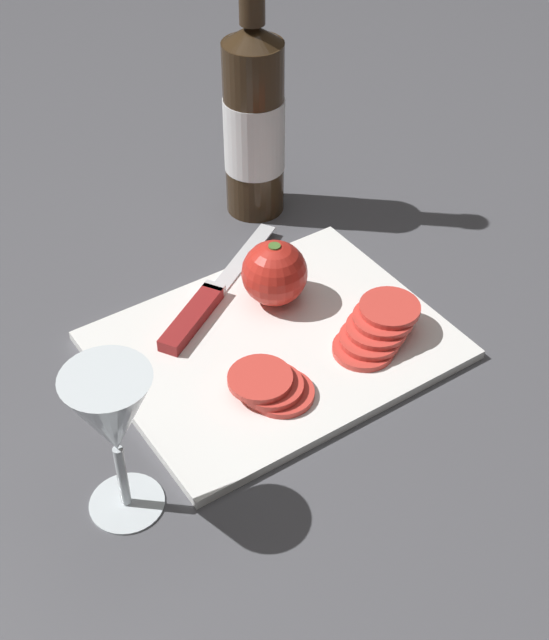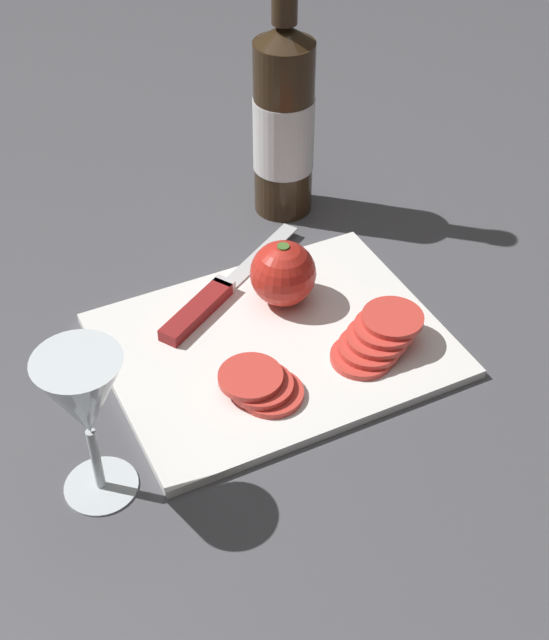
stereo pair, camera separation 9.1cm
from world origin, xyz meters
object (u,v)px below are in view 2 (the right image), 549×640
Objects in this scene: tomato_slice_stack_near at (261,385)px; tomato_slice_stack_far at (377,337)px; wine_glass at (84,403)px; knife at (207,302)px; wine_bottle at (284,119)px; whole_tomato at (283,273)px.

tomato_slice_stack_near is 0.13m from tomato_slice_stack_far.
wine_glass is 0.27m from knife.
tomato_slice_stack_far is at bearing 6.75° from wine_glass.
whole_tomato is at bearing -116.79° from wine_bottle.
wine_glass reaches higher than knife.
whole_tomato is 0.68× the size of tomato_slice_stack_far.
wine_glass reaches higher than whole_tomato.
knife is (-0.08, 0.03, -0.03)m from whole_tomato.
knife is 2.74× the size of tomato_slice_stack_near.
wine_glass is at bearing -173.25° from tomato_slice_stack_far.
wine_bottle is at bearing 10.06° from knife.
tomato_slice_stack_near is 0.76× the size of tomato_slice_stack_far.
whole_tomato is at bearing -49.61° from knife.
tomato_slice_stack_far is at bearing -79.12° from knife.
whole_tomato is (0.26, 0.15, -0.06)m from wine_glass.
whole_tomato is (-0.09, -0.18, -0.08)m from wine_bottle.
wine_bottle is 0.48m from wine_glass.
wine_glass is 0.32m from tomato_slice_stack_far.
wine_bottle is at bearing 82.47° from tomato_slice_stack_far.
knife is at bearing 132.55° from tomato_slice_stack_far.
wine_glass is at bearing -167.06° from knife.
wine_glass is at bearing -136.75° from wine_bottle.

